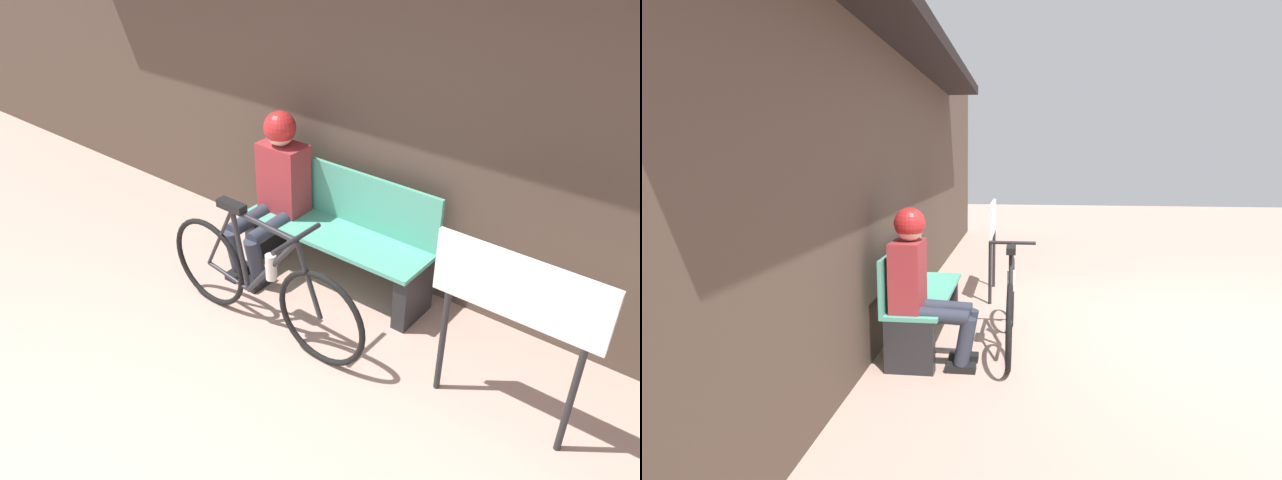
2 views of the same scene
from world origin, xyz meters
The scene contains 6 objects.
ground_plane centered at (0.00, 0.00, 0.00)m, with size 24.00×24.00×0.00m, color tan.
storefront_wall centered at (0.00, 2.91, 1.66)m, with size 12.00×0.56×3.20m.
park_bench_near centered at (-0.28, 2.60, 0.37)m, with size 1.41×0.42×0.82m.
bicycle centered at (-0.31, 1.84, 0.36)m, with size 1.60×0.40×0.87m.
person_seated centered at (-0.77, 2.49, 0.67)m, with size 0.34×0.63×1.18m.
signboard centered at (1.19, 2.08, 0.78)m, with size 0.89×0.04×1.04m.
Camera 2 is at (-4.25, 1.78, 1.54)m, focal length 28.00 mm.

